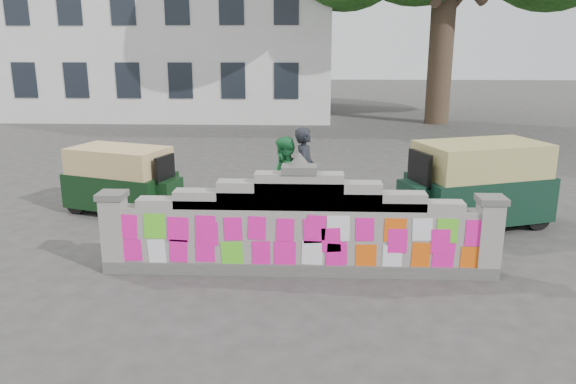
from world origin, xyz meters
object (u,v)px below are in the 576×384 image
Objects in this scene: cyclist_bike at (305,201)px; cyclist_rider at (305,183)px; pedestrian at (284,182)px; rickshaw_left at (123,179)px; rickshaw_right at (476,183)px.

cyclist_bike is 1.12× the size of cyclist_rider.
pedestrian is 0.68× the size of rickshaw_left.
cyclist_rider reaches higher than rickshaw_left.
rickshaw_left reaches higher than cyclist_bike.
pedestrian is 3.69m from rickshaw_left.
rickshaw_right is (3.89, 0.15, -0.02)m from pedestrian.
pedestrian reaches higher than cyclist_bike.
rickshaw_right reaches higher than cyclist_bike.
pedestrian is 3.89m from rickshaw_right.
cyclist_bike is 0.37m from cyclist_rider.
rickshaw_left is at bearing -23.86° from rickshaw_right.
cyclist_rider is (-0.00, 0.00, 0.37)m from cyclist_bike.
pedestrian is 0.57× the size of rickshaw_right.
cyclist_rider is at bearing 92.12° from cyclist_bike.
rickshaw_left is 7.52m from rickshaw_right.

